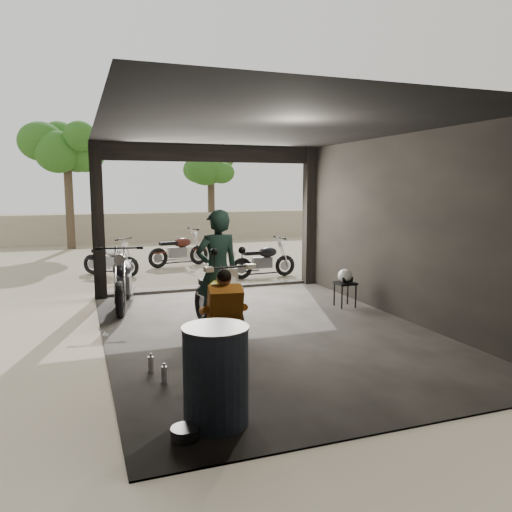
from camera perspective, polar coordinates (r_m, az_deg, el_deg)
ground at (r=8.11m, az=1.18°, el=-8.64°), size 80.00×80.00×0.00m
garage at (r=8.34m, az=-0.14°, el=0.82°), size 7.00×7.13×3.20m
boundary_wall at (r=21.50m, az=-12.34°, el=3.21°), size 18.00×0.30×1.20m
tree_left at (r=19.82m, az=-20.88°, el=12.29°), size 2.20×2.20×5.60m
tree_right at (r=22.01m, az=-5.20°, el=11.18°), size 2.20×2.20×5.00m
main_bike at (r=7.85m, az=-4.48°, el=-4.73°), size 0.89×1.84×1.19m
left_bike at (r=9.82m, az=-14.94°, el=-2.22°), size 1.06×1.95×1.25m
outside_bike_a at (r=13.52m, az=-16.32°, el=-0.06°), size 1.52×1.43×1.00m
outside_bike_b at (r=14.66m, az=-8.82°, el=0.95°), size 1.73×1.01×1.10m
outside_bike_c at (r=12.69m, az=0.90°, el=-0.19°), size 1.56×0.72×1.03m
rider at (r=8.00m, az=-4.44°, el=-1.69°), size 0.75×0.53×1.96m
mechanic at (r=6.64m, az=-3.37°, el=-7.14°), size 0.69×0.88×1.18m
stool at (r=9.72m, az=10.15°, el=-3.39°), size 0.36×0.36×0.50m
helmet at (r=9.66m, az=10.14°, el=-2.23°), size 0.37×0.37×0.26m
oil_drum at (r=4.97m, az=-4.61°, el=-13.61°), size 0.67×0.67×0.98m
sign_post at (r=11.98m, az=7.50°, el=3.46°), size 0.70×0.08×2.10m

